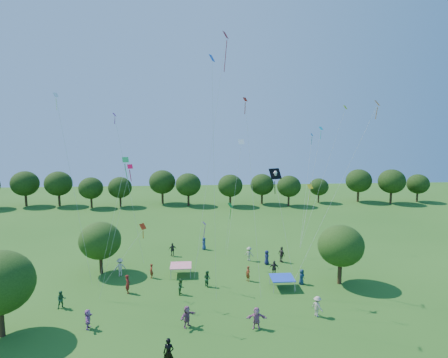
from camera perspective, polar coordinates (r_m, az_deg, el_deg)
near_tree_north at (r=44.40m, az=-17.29°, el=-8.40°), size 4.38×4.38×5.57m
near_tree_east at (r=41.35m, az=16.35°, el=-9.13°), size 4.51×4.51×5.94m
treeline at (r=76.84m, az=-3.64°, el=-0.74°), size 88.01×8.77×6.77m
tent_red_stripe at (r=43.01m, az=-6.19°, el=-12.19°), size 2.20×2.20×1.10m
tent_blue at (r=40.06m, az=8.30°, el=-13.80°), size 2.20×2.20×1.10m
man_in_black at (r=28.70m, az=-7.92°, el=-23.39°), size 0.81×0.61×1.96m
crowd_person_0 at (r=41.38m, az=11.03°, el=-13.54°), size 0.83×0.81×1.52m
crowd_person_1 at (r=41.46m, az=3.44°, el=-13.34°), size 0.63×0.69×1.55m
crowd_person_2 at (r=38.70m, az=-6.15°, el=-15.03°), size 0.47×0.78×1.50m
crowd_person_3 at (r=43.93m, az=-14.64°, el=-12.10°), size 1.36×0.99×1.89m
crowd_person_4 at (r=42.85m, az=7.15°, el=-12.56°), size 1.02×0.53×1.69m
crowd_person_5 at (r=34.46m, az=-18.87°, el=-18.42°), size 0.62×1.51×1.58m
crowd_person_6 at (r=46.13m, az=6.12°, el=-11.06°), size 0.55×0.86×1.62m
crowd_person_7 at (r=42.78m, az=-10.34°, el=-12.80°), size 0.53×0.65×1.50m
crowd_person_8 at (r=40.20m, az=-2.41°, el=-14.02°), size 0.80×0.88×1.58m
crowd_person_9 at (r=47.07m, az=3.61°, el=-10.62°), size 1.17×0.97×1.64m
crowd_person_10 at (r=46.92m, az=8.23°, el=-10.63°), size 0.90×1.17×1.82m
crowd_person_11 at (r=33.15m, az=-5.31°, el=-18.97°), size 1.54×1.54×1.72m
crowd_person_12 at (r=50.94m, az=-2.88°, el=-9.19°), size 0.50×0.81×1.56m
crowd_person_13 at (r=39.72m, az=-13.59°, el=-14.37°), size 0.57×0.75×1.78m
crowd_person_14 at (r=38.55m, az=-22.20°, el=-15.67°), size 0.87×0.71×1.56m
crowd_person_15 at (r=35.43m, az=13.19°, el=-17.29°), size 0.99×1.23×1.72m
crowd_person_16 at (r=48.90m, az=-7.36°, el=-9.96°), size 1.03×0.66×1.62m
crowd_person_17 at (r=32.92m, az=4.67°, el=-19.17°), size 1.65×0.70×1.72m
pirate_kite at (r=35.75m, az=7.40°, el=0.42°), size 2.15×2.78×10.54m
red_high_kite at (r=39.73m, az=-0.50°, el=14.22°), size 3.60×4.23×23.34m
small_kite_0 at (r=32.98m, az=-14.26°, el=-2.87°), size 3.20×0.67×11.33m
small_kite_1 at (r=37.45m, az=-12.07°, el=-7.61°), size 3.94×1.45×5.47m
small_kite_2 at (r=50.20m, az=12.07°, el=-2.03°), size 2.28×3.55×7.02m
small_kite_3 at (r=43.64m, az=0.84°, el=-4.55°), size 0.90×0.72×5.92m
small_kite_4 at (r=51.26m, az=12.02°, el=2.10°), size 2.92×5.86×13.19m
small_kite_5 at (r=42.74m, az=-14.31°, el=3.29°), size 3.02×2.28×15.58m
small_kite_6 at (r=45.61m, az=2.14°, el=2.65°), size 2.31×3.36×12.67m
small_kite_7 at (r=50.94m, az=13.10°, el=3.57°), size 3.91×4.99×14.07m
small_kite_8 at (r=34.32m, az=3.66°, el=3.51°), size 1.27×3.56×16.76m
small_kite_9 at (r=37.67m, az=18.80°, el=5.01°), size 7.67×0.89×16.56m
small_kite_10 at (r=48.24m, az=15.45°, el=5.02°), size 5.48×1.42×16.56m
small_kite_11 at (r=36.67m, az=-14.49°, el=-0.49°), size 3.01×1.06×11.56m
small_kite_12 at (r=32.32m, az=-1.59°, el=9.12°), size 0.53×1.36×19.93m
small_kite_13 at (r=38.18m, az=-3.04°, el=-7.64°), size 1.18×1.61×5.36m
small_kite_14 at (r=38.99m, az=-21.75°, el=4.49°), size 3.32×2.85×17.28m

